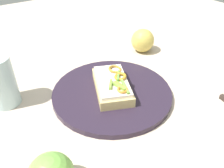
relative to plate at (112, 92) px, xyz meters
The scene contains 5 objects.
ground_plane 0.01m from the plate, ahead, with size 2.00×2.00×0.00m, color #C2AF9C.
plate is the anchor object (origin of this frame).
sandwich 0.03m from the plate, 36.01° to the right, with size 0.14×0.17×0.05m.
apple_2 0.28m from the plate, 32.56° to the left, with size 0.08×0.08×0.08m, color gold.
drinking_glass 0.27m from the plate, 152.19° to the left, with size 0.07×0.07×0.13m, color silver.
Camera 1 is at (-0.27, -0.39, 0.37)m, focal length 36.56 mm.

